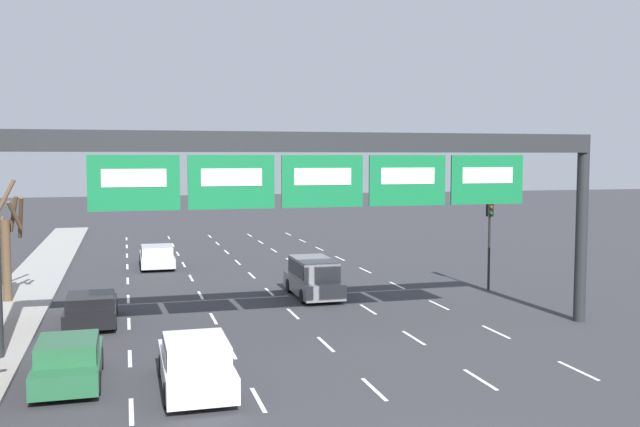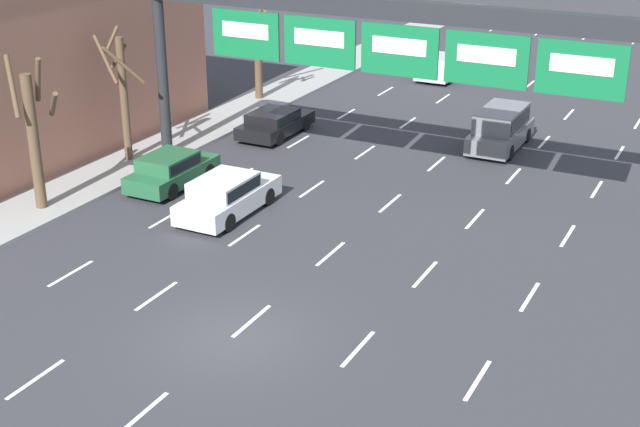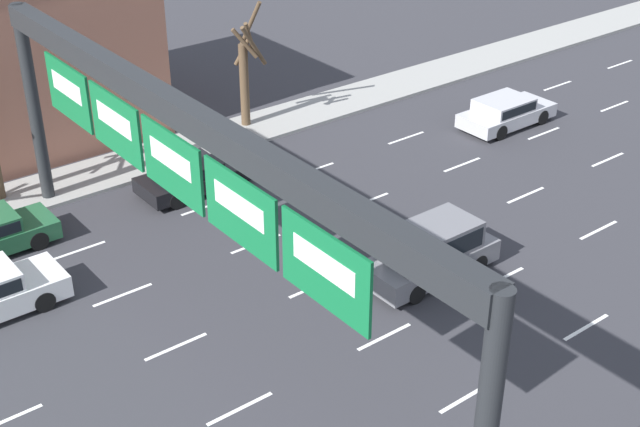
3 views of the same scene
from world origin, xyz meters
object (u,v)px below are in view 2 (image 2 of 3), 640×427
sign_gantry (403,38)px  tree_bare_third (260,50)px  car_silver (442,66)px  car_white (227,194)px  tree_bare_second (122,91)px  car_black (275,122)px  car_green (171,169)px  suv_grey (501,126)px  tree_bare_closest (34,132)px

sign_gantry → tree_bare_third: sign_gantry is taller
car_silver → car_white: 22.94m
sign_gantry → tree_bare_second: 12.11m
car_black → tree_bare_second: bearing=-120.8°
car_silver → tree_bare_third: 11.39m
sign_gantry → car_white: (-4.83, -4.37, -5.30)m
car_black → tree_bare_second: 7.51m
car_white → car_silver: bearing=90.2°
car_green → tree_bare_second: bearing=155.6°
suv_grey → tree_bare_second: bearing=-146.0°
tree_bare_closest → tree_bare_second: size_ratio=1.02×
car_black → suv_grey: 10.18m
car_black → tree_bare_closest: 12.37m
car_silver → car_white: bearing=-89.8°
car_green → car_white: car_white is taller
car_black → suv_grey: suv_grey is taller
car_white → suv_grey: bearing=61.2°
sign_gantry → suv_grey: sign_gantry is taller
sign_gantry → car_silver: sign_gantry is taller
tree_bare_closest → car_silver: bearing=76.5°
tree_bare_closest → car_white: bearing=23.7°
car_silver → car_black: (-3.11, -13.92, -0.05)m
suv_grey → car_white: 13.63m
suv_grey → tree_bare_closest: 19.57m
sign_gantry → car_black: size_ratio=5.16×
car_white → car_green: bearing=157.9°
tree_bare_second → car_silver: bearing=71.4°
sign_gantry → tree_bare_closest: 13.50m
car_silver → tree_bare_third: (-6.78, -8.94, 1.93)m
tree_bare_second → tree_bare_third: bearing=90.2°
suv_grey → tree_bare_third: tree_bare_third is taller
suv_grey → tree_bare_second: (-13.39, -9.01, 2.10)m
suv_grey → tree_bare_closest: size_ratio=0.82×
car_white → tree_bare_third: bearing=116.1°
sign_gantry → tree_bare_third: 15.53m
tree_bare_third → car_green: bearing=-75.0°
car_black → tree_bare_closest: tree_bare_closest is taller
car_green → tree_bare_second: (-3.34, 1.51, 2.38)m
tree_bare_second → suv_grey: bearing=34.0°
tree_bare_second → car_black: bearing=59.2°
car_black → car_green: size_ratio=1.03×
sign_gantry → tree_bare_third: size_ratio=4.06×
car_white → sign_gantry: bearing=42.2°
car_black → car_white: bearing=-70.6°
suv_grey → tree_bare_second: 16.27m
car_silver → car_white: size_ratio=0.98×
car_silver → sign_gantry: bearing=-75.2°
car_green → car_black: bearing=87.8°
car_green → tree_bare_third: (-3.38, 12.59, 1.91)m
car_silver → tree_bare_third: size_ratio=0.83×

